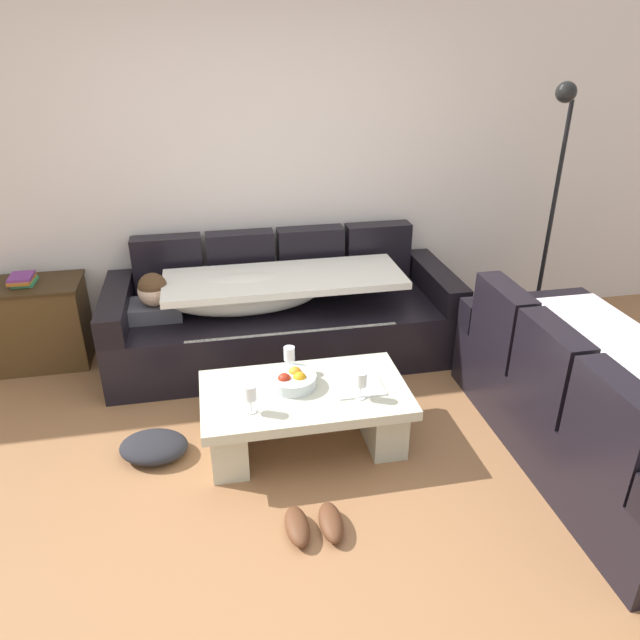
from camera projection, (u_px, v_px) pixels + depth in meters
ground_plane at (305, 503)px, 3.16m from camera, size 14.00×14.00×0.00m
back_wall at (253, 164)px, 4.46m from camera, size 9.00×0.10×2.70m
couch_along_wall at (278, 316)px, 4.46m from camera, size 2.54×0.92×0.88m
couch_near_window at (600, 409)px, 3.36m from camera, size 0.92×1.99×0.88m
coffee_table at (305, 410)px, 3.52m from camera, size 1.20×0.68×0.38m
fruit_bowl at (293, 380)px, 3.48m from camera, size 0.28×0.28×0.10m
wine_glass_near_left at (250, 394)px, 3.21m from camera, size 0.07×0.07×0.17m
wine_glass_near_right at (361, 380)px, 3.33m from camera, size 0.07×0.07×0.17m
wine_glass_far_back at (289, 355)px, 3.59m from camera, size 0.07×0.07×0.17m
open_magazine at (359, 387)px, 3.47m from camera, size 0.28×0.21×0.01m
side_cabinet at (36, 324)px, 4.35m from camera, size 0.72×0.44×0.64m
book_stack_on_cabinet at (22, 279)px, 4.20m from camera, size 0.17×0.21×0.06m
floor_lamp at (551, 202)px, 4.38m from camera, size 0.33×0.31×1.95m
pair_of_shoes at (314, 524)px, 2.97m from camera, size 0.30×0.28×0.09m
crumpled_garment at (154, 447)px, 3.49m from camera, size 0.47×0.41×0.12m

